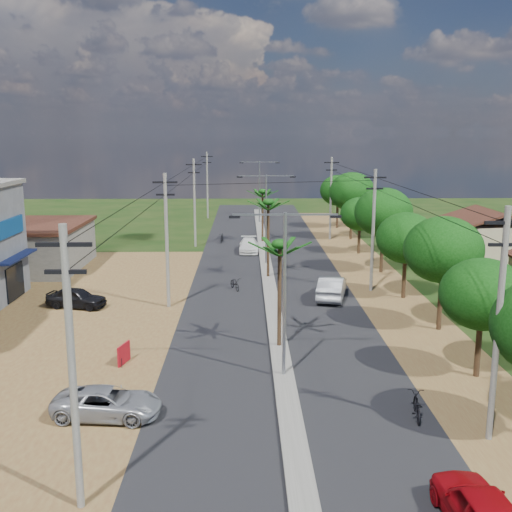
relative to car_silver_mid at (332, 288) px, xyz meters
The scene contains 35 objects.
ground 14.52m from the car_silver_mid, 107.13° to the right, with size 160.00×160.00×0.00m, color black.
road 4.49m from the car_silver_mid, 164.96° to the left, with size 12.00×110.00×0.04m, color black.
median 5.99m from the car_silver_mid, 135.83° to the left, with size 1.00×90.00×0.18m, color #605E56.
dirt_lot_west 20.15m from the car_silver_mid, 163.10° to the right, with size 18.00×46.00×0.04m, color brown.
dirt_shoulder_east 4.45m from the car_silver_mid, 15.17° to the left, with size 5.00×90.00×0.03m, color brown.
low_shed 27.25m from the car_silver_mid, 158.12° to the left, with size 10.40×10.40×3.95m.
house_east_far 21.97m from the car_silver_mid, 40.22° to the left, with size 7.60×7.50×4.60m.
tree_east_b 15.10m from the car_silver_mid, 70.04° to the right, with size 4.00×4.00×5.83m.
tree_east_c 9.64m from the car_silver_mid, 51.60° to the right, with size 4.60×4.60×6.83m.
tree_east_d 6.23m from the car_silver_mid, ahead, with size 4.20×4.20×6.13m.
tree_east_e 10.64m from the car_silver_mid, 56.80° to the left, with size 4.80×4.80×7.14m.
tree_east_f 17.16m from the car_silver_mid, 73.02° to the left, with size 3.80×3.80×5.52m.
tree_east_g 25.17m from the car_silver_mid, 77.10° to the left, with size 5.00×5.00×7.38m.
tree_east_h 32.79m from the car_silver_mid, 80.76° to the left, with size 4.40×4.40×6.52m.
palm_median_near 11.73m from the car_silver_mid, 113.43° to the right, with size 2.00×2.00×6.15m.
palm_median_mid 9.05m from the car_silver_mid, 124.78° to the left, with size 2.00×2.00×6.55m.
palm_median_far 22.99m from the car_silver_mid, 100.91° to the left, with size 2.00×2.00×5.85m.
streetlight_near 15.03m from the car_silver_mid, 107.13° to the right, with size 5.10×0.18×8.00m.
streetlight_mid 12.58m from the car_silver_mid, 110.96° to the left, with size 5.10×0.18×8.00m.
streetlight_far 36.62m from the car_silver_mid, 96.74° to the left, with size 5.10×0.18×8.00m.
utility_pole_w_a 26.68m from the car_silver_mid, 115.29° to the right, with size 1.60×0.24×9.00m.
utility_pole_w_b 12.08m from the car_silver_mid, behind, with size 1.60×0.24×9.00m.
utility_pole_w_c 23.42m from the car_silver_mid, 119.22° to the left, with size 1.60×0.24×9.00m.
utility_pole_w_d 42.84m from the car_silver_mid, 105.32° to the left, with size 1.60×0.24×9.00m.
utility_pole_e_a 20.50m from the car_silver_mid, 80.76° to the right, with size 1.60×0.24×9.00m.
utility_pole_e_b 5.54m from the car_silver_mid, 33.60° to the left, with size 1.60×0.24×9.00m.
utility_pole_e_c 24.68m from the car_silver_mid, 82.38° to the left, with size 1.60×0.24×9.00m.
car_silver_mid is the anchor object (origin of this frame).
car_white_far 17.93m from the car_silver_mid, 108.76° to the left, with size 1.83×4.49×1.30m, color silver.
car_parked_silver 21.34m from the car_silver_mid, 123.47° to the right, with size 2.05×4.45×1.24m, color gray.
car_parked_dark 17.53m from the car_silver_mid, behind, with size 1.61×4.00×1.36m, color black.
moto_rider_east 18.10m from the car_silver_mid, 87.05° to the right, with size 0.67×1.91×1.00m, color black.
moto_rider_west_a 7.34m from the car_silver_mid, 159.91° to the left, with size 0.64×1.83×0.96m, color black.
moto_rider_west_b 23.76m from the car_silver_mid, 111.20° to the left, with size 0.47×1.67×1.01m, color black.
roadside_sign 17.12m from the car_silver_mid, 135.78° to the right, with size 0.42×1.27×1.07m.
Camera 1 is at (-1.80, -26.89, 11.53)m, focal length 42.00 mm.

